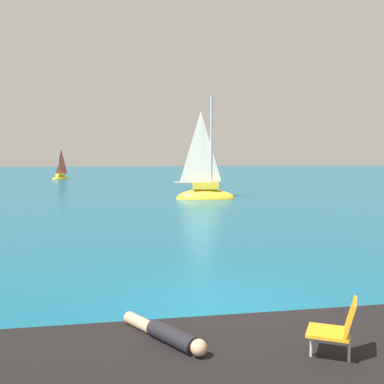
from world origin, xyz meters
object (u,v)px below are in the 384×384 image
object	(u,v)px
person_sunbather	(167,334)
sailboat_near	(205,193)
beach_chair	(338,326)
sailboat_far	(61,177)

from	to	relation	value
person_sunbather	sailboat_near	bearing A→B (deg)	-43.18
sailboat_near	person_sunbather	size ratio (longest dim) A/B	4.75
beach_chair	sailboat_near	bearing A→B (deg)	-67.95
sailboat_near	person_sunbather	bearing A→B (deg)	-93.53
sailboat_far	person_sunbather	size ratio (longest dim) A/B	2.68
person_sunbather	beach_chair	distance (m)	2.30
sailboat_far	beach_chair	distance (m)	48.08
person_sunbather	sailboat_far	bearing A→B (deg)	-23.34
sailboat_far	sailboat_near	bearing A→B (deg)	71.42
sailboat_near	person_sunbather	world-z (taller)	sailboat_near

